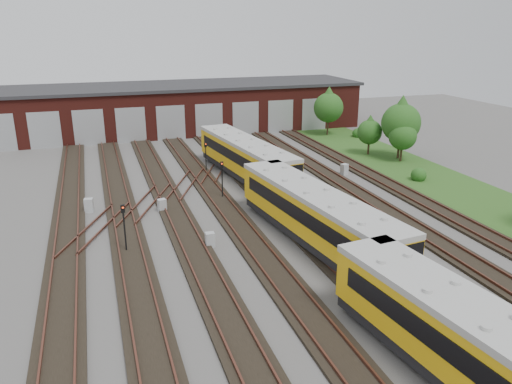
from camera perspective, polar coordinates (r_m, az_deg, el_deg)
name	(u,v)px	position (r m, az deg, el deg)	size (l,w,h in m)	color
ground	(280,241)	(34.64, 2.80, -5.60)	(120.00, 120.00, 0.00)	#413F3C
track_network	(275,236)	(35.05, 2.20, -5.10)	(30.40, 70.00, 0.33)	black
maintenance_shed	(178,107)	(71.19, -8.91, 9.56)	(51.00, 12.50, 6.35)	#541A15
grass_verge	(424,176)	(51.82, 18.67, 1.77)	(8.00, 55.00, 0.05)	#1F4918
metro_train	(316,216)	(33.46, 6.86, -2.71)	(5.06, 48.99, 3.46)	black
signal_mast_0	(124,222)	(33.20, -14.85, -3.37)	(0.27, 0.26, 3.31)	black
signal_mast_1	(222,175)	(42.25, -3.90, 1.95)	(0.29, 0.27, 3.26)	black
signal_mast_2	(206,153)	(50.33, -5.77, 4.43)	(0.26, 0.24, 3.01)	black
signal_mast_3	(227,153)	(49.77, -3.35, 4.50)	(0.30, 0.28, 3.18)	black
relay_cabinet_0	(89,205)	(41.72, -18.55, -1.46)	(0.67, 0.56, 1.12)	#ABAEB0
relay_cabinet_1	(162,205)	(40.38, -10.69, -1.51)	(0.62, 0.52, 1.03)	#ABAEB0
relay_cabinet_2	(210,240)	(33.70, -5.28, -5.44)	(0.60, 0.50, 1.00)	#ABAEB0
relay_cabinet_3	(281,170)	(49.02, 2.92, 2.48)	(0.69, 0.57, 1.15)	#ABAEB0
relay_cabinet_4	(344,169)	(50.25, 10.06, 2.58)	(0.64, 0.53, 1.07)	#ABAEB0
tree_0	(329,104)	(67.53, 8.30, 9.92)	(3.91, 3.91, 6.47)	#362718
tree_1	(370,129)	(58.07, 12.88, 7.02)	(2.77, 2.77, 4.59)	#362718
tree_2	(401,118)	(56.81, 16.28, 8.10)	(4.24, 4.24, 7.02)	#362718
tree_3	(403,133)	(55.89, 16.45, 6.50)	(2.97, 2.97, 4.93)	#362718
bush_1	(419,173)	(50.00, 18.12, 2.07)	(1.46, 1.46, 1.46)	#1B4D16
bush_2	(358,132)	(67.51, 11.54, 6.74)	(1.38, 1.38, 1.38)	#1B4D16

